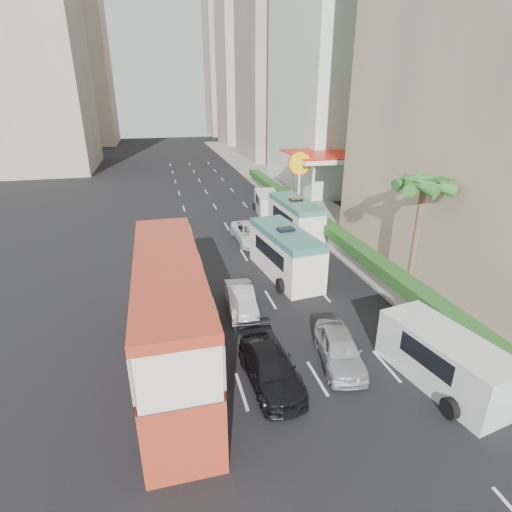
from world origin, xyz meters
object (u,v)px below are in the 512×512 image
object	(u,v)px
panel_van_near	(444,359)
car_silver_lane_b	(338,362)
double_decker_bus	(172,318)
palm_tree	(416,238)
car_silver_lane_a	(241,310)
shell_station	(320,181)
car_black	(270,382)
panel_van_far	(267,203)
van_asset	(252,242)
minibus_near	(285,253)
minibus_far	(295,219)

from	to	relation	value
panel_van_near	car_silver_lane_b	bearing A→B (deg)	138.26
double_decker_bus	palm_tree	distance (m)	14.39
car_silver_lane_a	shell_station	distance (m)	22.54
panel_van_near	shell_station	bearing A→B (deg)	68.20
car_black	panel_van_near	bearing A→B (deg)	-17.34
panel_van_far	car_black	bearing A→B (deg)	-98.07
car_silver_lane_b	palm_tree	xyz separation A→B (m)	(6.90, 5.23, 3.38)
van_asset	panel_van_far	xyz separation A→B (m)	(3.40, 7.59, 1.00)
car_silver_lane_a	panel_van_near	bearing A→B (deg)	-45.08
van_asset	minibus_near	world-z (taller)	minibus_near
car_silver_lane_a	car_silver_lane_b	distance (m)	6.37
van_asset	minibus_far	xyz separation A→B (m)	(3.76, 0.52, 1.49)
car_silver_lane_a	car_black	xyz separation A→B (m)	(-0.09, -6.04, 0.00)
double_decker_bus	van_asset	world-z (taller)	double_decker_bus
minibus_far	panel_van_near	size ratio (longest dim) A/B	1.24
car_black	palm_tree	size ratio (longest dim) A/B	0.70
car_black	panel_van_near	size ratio (longest dim) A/B	0.83
car_black	minibus_near	distance (m)	10.61
car_black	shell_station	world-z (taller)	shell_station
double_decker_bus	panel_van_far	bearing A→B (deg)	65.25
car_black	shell_station	distance (m)	27.79
car_silver_lane_a	palm_tree	distance (m)	10.63
minibus_near	car_silver_lane_a	bearing A→B (deg)	-141.31
car_black	minibus_near	world-z (taller)	minibus_near
minibus_far	palm_tree	bearing A→B (deg)	-76.65
double_decker_bus	palm_tree	bearing A→B (deg)	16.16
minibus_far	double_decker_bus	bearing A→B (deg)	-127.78
car_silver_lane_b	palm_tree	distance (m)	9.30
double_decker_bus	panel_van_near	distance (m)	11.02
car_silver_lane_b	panel_van_near	bearing A→B (deg)	-20.97
car_silver_lane_a	shell_station	size ratio (longest dim) A/B	0.50
car_black	minibus_near	size ratio (longest dim) A/B	0.66
van_asset	panel_van_far	world-z (taller)	panel_van_far
van_asset	minibus_near	xyz separation A→B (m)	(0.60, -6.55, 1.50)
van_asset	panel_van_far	bearing A→B (deg)	64.47
double_decker_bus	car_black	xyz separation A→B (m)	(3.64, -1.74, -2.53)
double_decker_bus	van_asset	xyz separation A→B (m)	(6.82, 14.60, -2.53)
car_black	panel_van_near	world-z (taller)	panel_van_near
car_silver_lane_b	panel_van_far	world-z (taller)	panel_van_far
panel_van_far	shell_station	xyz separation A→B (m)	(5.77, 0.81, 1.75)
double_decker_bus	shell_station	size ratio (longest dim) A/B	1.38
double_decker_bus	van_asset	bearing A→B (deg)	64.94
car_silver_lane_b	minibus_far	bearing A→B (deg)	88.27
van_asset	panel_van_near	world-z (taller)	panel_van_near
van_asset	panel_van_near	bearing A→B (deg)	-80.22
minibus_near	panel_van_near	world-z (taller)	minibus_near
car_silver_lane_b	van_asset	distance (m)	15.83
minibus_near	shell_station	bearing A→B (deg)	53.39
car_silver_lane_a	panel_van_near	world-z (taller)	panel_van_near
minibus_near	car_silver_lane_b	bearing A→B (deg)	-100.06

